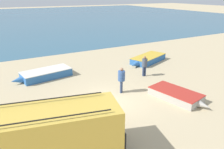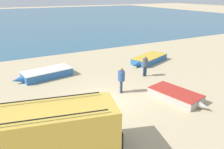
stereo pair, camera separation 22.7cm
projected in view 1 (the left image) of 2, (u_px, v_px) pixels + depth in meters
name	position (u px, v px, depth m)	size (l,w,h in m)	color
ground_plane	(113.00, 100.00, 13.33)	(200.00, 200.00, 0.00)	tan
sea_water	(14.00, 18.00, 55.92)	(120.00, 80.00, 0.01)	#33607A
parked_van	(53.00, 131.00, 8.43)	(5.66, 3.06, 2.21)	gold
fishing_rowboat_0	(45.00, 74.00, 16.77)	(4.55, 2.18, 0.60)	#2D66AD
fishing_rowboat_1	(177.00, 95.00, 13.48)	(2.26, 3.90, 0.49)	#ADA89E
fishing_rowboat_2	(148.00, 59.00, 20.64)	(4.70, 2.91, 0.58)	#2D66AD
fisherman_0	(121.00, 78.00, 14.06)	(0.45, 0.45, 1.72)	navy
fisherman_1	(145.00, 64.00, 16.94)	(0.42, 0.42, 1.60)	navy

